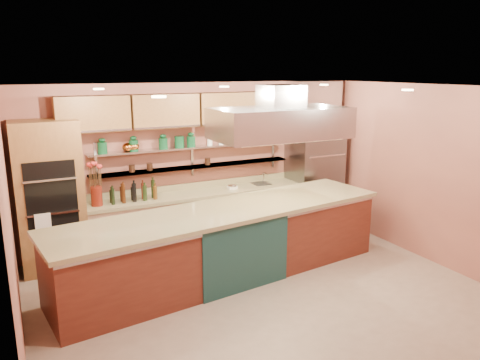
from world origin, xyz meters
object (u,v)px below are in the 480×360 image
refrigerator (314,173)px  island (226,243)px  copper_kettle (127,147)px  kitchen_scale (232,186)px  green_canister (179,142)px  flower_vase (97,196)px

refrigerator → island: refrigerator is taller
refrigerator → island: bearing=-151.0°
island → copper_kettle: (-0.99, 1.65, 1.26)m
kitchen_scale → green_canister: green_canister is taller
flower_vase → copper_kettle: size_ratio=1.78×
copper_kettle → flower_vase: bearing=-159.1°
kitchen_scale → copper_kettle: 1.97m
island → copper_kettle: 2.30m
island → flower_vase: 2.19m
island → flower_vase: size_ratio=16.18×
island → copper_kettle: size_ratio=28.82×
refrigerator → island: 2.98m
island → kitchen_scale: 1.70m
refrigerator → kitchen_scale: 1.77m
refrigerator → green_canister: bearing=175.1°
kitchen_scale → refrigerator: bearing=6.2°
flower_vase → green_canister: bearing=8.5°
green_canister → island: bearing=-86.6°
flower_vase → kitchen_scale: flower_vase is taller
green_canister → copper_kettle: bearing=180.0°
copper_kettle → kitchen_scale: bearing=-7.0°
green_canister → refrigerator: bearing=-4.9°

